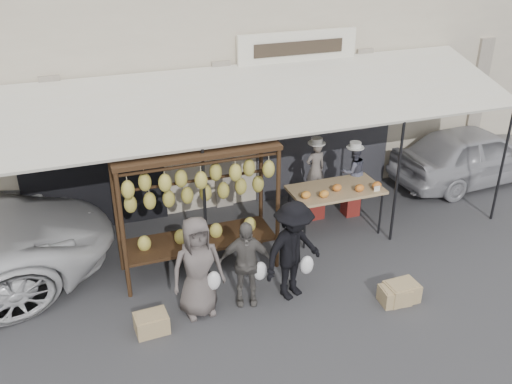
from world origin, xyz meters
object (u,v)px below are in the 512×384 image
(vendor_right, at_px, (353,171))
(customer_left, at_px, (198,267))
(produce_table, at_px, (337,191))
(vendor_left, at_px, (315,169))
(customer_right, at_px, (293,251))
(crate_near_a, at_px, (395,295))
(sedan, at_px, (474,154))
(crate_far, at_px, (152,323))
(crate_near_b, at_px, (401,292))
(banana_rack, at_px, (197,186))
(customer_mid, at_px, (245,263))

(vendor_right, relative_size, customer_left, 0.66)
(produce_table, height_order, vendor_left, vendor_left)
(customer_left, xyz_separation_m, customer_right, (1.48, -0.09, 0.02))
(vendor_right, relative_size, customer_right, 0.65)
(produce_table, height_order, customer_left, customer_left)
(crate_near_a, xyz_separation_m, sedan, (3.99, 3.26, 0.51))
(crate_far, bearing_deg, customer_right, 2.77)
(crate_near_a, height_order, sedan, sedan)
(customer_left, bearing_deg, produce_table, 22.42)
(produce_table, relative_size, sedan, 0.45)
(vendor_left, xyz_separation_m, crate_near_b, (0.16, -2.92, -0.89))
(crate_near_a, bearing_deg, sedan, 39.24)
(banana_rack, relative_size, produce_table, 1.53)
(customer_left, relative_size, crate_near_b, 3.26)
(customer_mid, bearing_deg, crate_near_b, -2.94)
(vendor_right, bearing_deg, crate_far, 25.61)
(vendor_left, height_order, sedan, vendor_left)
(customer_left, height_order, crate_far, customer_left)
(sedan, bearing_deg, crate_near_a, 125.82)
(customer_mid, distance_m, crate_far, 1.62)
(banana_rack, bearing_deg, vendor_right, 14.86)
(vendor_right, xyz_separation_m, customer_right, (-2.15, -2.06, -0.11))
(customer_left, distance_m, sedan, 7.32)
(produce_table, bearing_deg, crate_near_a, -92.30)
(crate_near_a, bearing_deg, produce_table, 87.70)
(produce_table, xyz_separation_m, customer_mid, (-2.26, -1.45, -0.16))
(produce_table, bearing_deg, customer_left, -154.26)
(customer_left, height_order, crate_near_b, customer_left)
(vendor_right, xyz_separation_m, sedan, (3.27, 0.48, -0.29))
(banana_rack, distance_m, crate_near_b, 3.61)
(crate_near_b, bearing_deg, vendor_right, 78.11)
(vendor_right, distance_m, customer_mid, 3.50)
(crate_near_a, relative_size, sedan, 0.12)
(crate_near_a, bearing_deg, crate_far, 170.63)
(customer_mid, xyz_separation_m, crate_near_b, (2.30, -0.79, -0.56))
(produce_table, bearing_deg, vendor_left, 99.82)
(customer_mid, bearing_deg, banana_rack, 127.62)
(banana_rack, distance_m, customer_right, 1.82)
(vendor_left, distance_m, vendor_right, 0.76)
(customer_right, bearing_deg, crate_far, 163.17)
(crate_near_a, bearing_deg, crate_near_b, 8.69)
(produce_table, xyz_separation_m, crate_far, (-3.77, -1.65, -0.73))
(vendor_left, distance_m, customer_mid, 3.04)
(crate_near_a, bearing_deg, customer_left, 164.49)
(crate_near_b, xyz_separation_m, crate_far, (-3.81, 0.59, -0.01))
(vendor_right, bearing_deg, sedan, -172.40)
(vendor_right, distance_m, crate_far, 4.96)
(customer_left, distance_m, crate_near_b, 3.21)
(crate_far, xyz_separation_m, sedan, (7.67, 2.65, 0.50))
(crate_near_a, xyz_separation_m, crate_near_b, (0.13, 0.02, 0.01))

